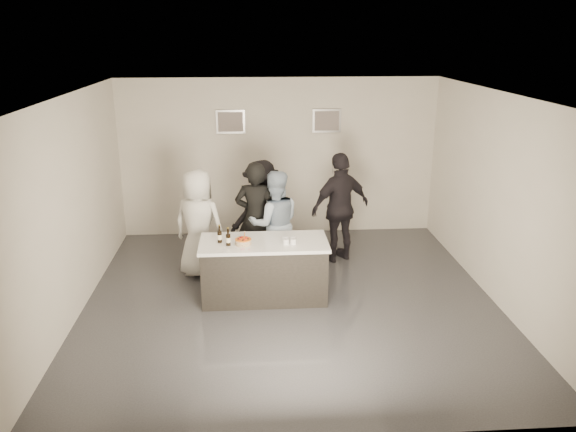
% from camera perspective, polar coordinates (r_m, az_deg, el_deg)
% --- Properties ---
extents(floor, '(6.00, 6.00, 0.00)m').
position_cam_1_polar(floor, '(8.43, 0.24, -8.51)').
color(floor, '#3D3D42').
rests_on(floor, ground).
extents(ceiling, '(6.00, 6.00, 0.00)m').
position_cam_1_polar(ceiling, '(7.57, 0.27, 12.20)').
color(ceiling, white).
extents(wall_back, '(6.00, 0.04, 3.00)m').
position_cam_1_polar(wall_back, '(10.77, -0.92, 5.95)').
color(wall_back, silver).
rests_on(wall_back, ground).
extents(wall_front, '(6.00, 0.04, 3.00)m').
position_cam_1_polar(wall_front, '(5.09, 2.74, -8.63)').
color(wall_front, silver).
rests_on(wall_front, ground).
extents(wall_left, '(0.04, 6.00, 3.00)m').
position_cam_1_polar(wall_left, '(8.22, -21.09, 0.77)').
color(wall_left, silver).
rests_on(wall_left, ground).
extents(wall_right, '(0.04, 6.00, 3.00)m').
position_cam_1_polar(wall_right, '(8.62, 20.58, 1.60)').
color(wall_right, silver).
rests_on(wall_right, ground).
extents(picture_left, '(0.54, 0.04, 0.44)m').
position_cam_1_polar(picture_left, '(10.60, -5.86, 9.51)').
color(picture_left, '#B2B2B7').
rests_on(picture_left, wall_back).
extents(picture_right, '(0.54, 0.04, 0.44)m').
position_cam_1_polar(picture_right, '(10.70, 3.96, 9.63)').
color(picture_right, '#B2B2B7').
rests_on(picture_right, wall_back).
extents(bar_counter, '(1.86, 0.86, 0.90)m').
position_cam_1_polar(bar_counter, '(8.33, -2.44, -5.47)').
color(bar_counter, white).
rests_on(bar_counter, ground).
extents(cake, '(0.23, 0.23, 0.07)m').
position_cam_1_polar(cake, '(8.04, -4.57, -2.64)').
color(cake, orange).
rests_on(cake, bar_counter).
extents(beer_bottle_a, '(0.07, 0.07, 0.26)m').
position_cam_1_polar(beer_bottle_a, '(8.11, -6.97, -1.83)').
color(beer_bottle_a, black).
rests_on(beer_bottle_a, bar_counter).
extents(beer_bottle_b, '(0.07, 0.07, 0.26)m').
position_cam_1_polar(beer_bottle_b, '(7.99, -6.10, -2.12)').
color(beer_bottle_b, black).
rests_on(beer_bottle_b, bar_counter).
extents(tumbler_cluster, '(0.19, 0.19, 0.08)m').
position_cam_1_polar(tumbler_cluster, '(8.08, 0.13, -2.47)').
color(tumbler_cluster, orange).
rests_on(tumbler_cluster, bar_counter).
extents(candles, '(0.24, 0.08, 0.01)m').
position_cam_1_polar(candles, '(7.87, -4.11, -3.37)').
color(candles, pink).
rests_on(candles, bar_counter).
extents(person_main_black, '(0.75, 0.56, 1.86)m').
position_cam_1_polar(person_main_black, '(9.05, -3.27, -0.23)').
color(person_main_black, black).
rests_on(person_main_black, ground).
extents(person_main_blue, '(0.90, 0.73, 1.74)m').
position_cam_1_polar(person_main_blue, '(8.97, -1.35, -0.79)').
color(person_main_blue, '#98ACC6').
rests_on(person_main_blue, ground).
extents(person_guest_left, '(1.01, 0.85, 1.77)m').
position_cam_1_polar(person_guest_left, '(9.04, -9.05, -0.79)').
color(person_guest_left, silver).
rests_on(person_guest_left, ground).
extents(person_guest_right, '(1.20, 0.88, 1.89)m').
position_cam_1_polar(person_guest_right, '(9.59, 5.35, 0.88)').
color(person_guest_right, black).
rests_on(person_guest_right, ground).
extents(person_guest_back, '(1.32, 1.12, 1.77)m').
position_cam_1_polar(person_guest_back, '(9.52, -2.68, 0.44)').
color(person_guest_back, black).
rests_on(person_guest_back, ground).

